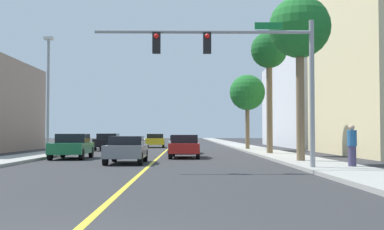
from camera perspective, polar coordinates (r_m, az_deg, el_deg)
ground at (r=48.11m, az=-2.77°, el=-3.94°), size 192.00×192.00×0.00m
sidewalk_left at (r=48.98m, az=-11.84°, el=-3.78°), size 2.78×168.00×0.15m
sidewalk_right at (r=48.46m, az=6.40°, el=-3.83°), size 2.78×168.00×0.15m
lane_marking_center at (r=48.11m, az=-2.77°, el=-3.94°), size 0.16×144.00×0.01m
building_right_far at (r=57.26m, az=16.37°, el=1.31°), size 13.05×19.86×9.76m
traffic_signal_mast at (r=19.42m, az=6.27°, el=6.49°), size 8.77×0.36×5.88m
street_lamp at (r=30.97m, az=-16.69°, el=2.99°), size 0.56×0.28×7.32m
palm_near at (r=24.80m, az=12.64°, el=9.86°), size 3.06×3.06×8.14m
palm_mid at (r=33.45m, az=9.13°, el=7.23°), size 2.49×2.49×8.28m
palm_far at (r=41.93m, az=6.57°, el=2.60°), size 3.08×3.08×6.41m
car_black at (r=42.04m, az=-9.93°, el=-3.12°), size 1.93×4.22×1.46m
car_yellow at (r=50.15m, az=-4.38°, el=-3.01°), size 2.07×4.21×1.42m
car_red at (r=29.22m, az=-0.85°, el=-3.68°), size 1.89×4.36×1.39m
car_white at (r=35.62m, az=-1.19°, el=-3.42°), size 2.00×4.24×1.34m
car_gray at (r=24.02m, az=-7.76°, el=-4.03°), size 1.86×4.09×1.35m
car_green at (r=29.02m, az=-14.03°, el=-3.58°), size 2.03×4.20×1.46m
pedestrian at (r=20.63m, az=18.44°, el=-3.45°), size 0.38×0.38×1.69m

